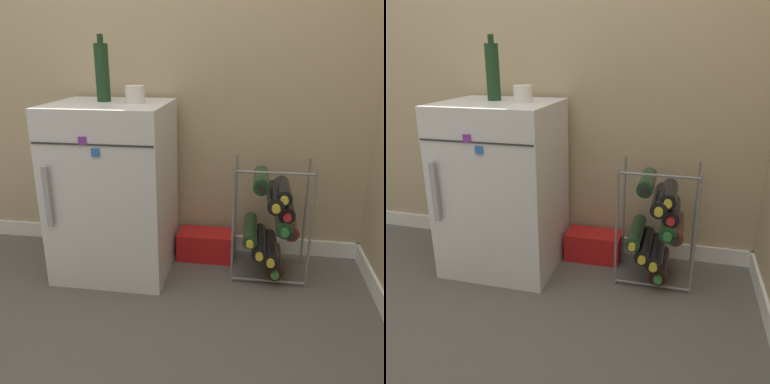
% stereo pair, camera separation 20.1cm
% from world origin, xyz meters
% --- Properties ---
extents(ground_plane, '(14.00, 14.00, 0.00)m').
position_xyz_m(ground_plane, '(0.00, 0.00, 0.00)').
color(ground_plane, '#56544F').
extents(wall_back, '(7.03, 0.07, 2.50)m').
position_xyz_m(wall_back, '(0.00, 0.60, 1.24)').
color(wall_back, tan).
rests_on(wall_back, ground_plane).
extents(mini_fridge, '(0.56, 0.53, 0.86)m').
position_xyz_m(mini_fridge, '(-0.27, 0.29, 0.43)').
color(mini_fridge, silver).
rests_on(mini_fridge, ground_plane).
extents(wine_rack, '(0.37, 0.33, 0.59)m').
position_xyz_m(wine_rack, '(0.53, 0.33, 0.29)').
color(wine_rack, slate).
rests_on(wine_rack, ground_plane).
extents(soda_box, '(0.30, 0.16, 0.15)m').
position_xyz_m(soda_box, '(0.18, 0.45, 0.08)').
color(soda_box, red).
rests_on(soda_box, ground_plane).
extents(fridge_top_cup, '(0.09, 0.09, 0.08)m').
position_xyz_m(fridge_top_cup, '(-0.14, 0.30, 0.90)').
color(fridge_top_cup, silver).
rests_on(fridge_top_cup, mini_fridge).
extents(fridge_top_bottle, '(0.07, 0.07, 0.30)m').
position_xyz_m(fridge_top_bottle, '(-0.31, 0.34, 1.00)').
color(fridge_top_bottle, '#19381E').
rests_on(fridge_top_bottle, mini_fridge).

